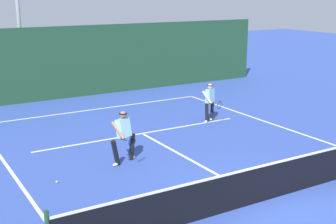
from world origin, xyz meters
TOP-DOWN VIEW (x-y plane):
  - ground_plane at (0.00, 0.00)m, footprint 80.00×80.00m
  - court_line_baseline_far at (0.00, 10.75)m, footprint 9.92×0.10m
  - court_line_service at (0.00, 6.52)m, footprint 8.09×0.10m
  - court_line_centre at (0.00, 3.20)m, footprint 0.10×6.40m
  - tennis_net at (0.00, 0.00)m, footprint 10.87×0.09m
  - player_near at (-1.84, 4.17)m, footprint 1.00×0.97m
  - player_far at (3.08, 6.62)m, footprint 0.66×0.91m
  - tennis_ball at (-4.08, 3.70)m, footprint 0.07×0.07m
  - back_fence_windscreen at (0.00, 13.58)m, footprint 21.51×0.12m

SIDE VIEW (x-z plane):
  - ground_plane at x=0.00m, z-range 0.00..0.00m
  - court_line_baseline_far at x=0.00m, z-range 0.00..0.01m
  - court_line_service at x=0.00m, z-range 0.00..0.01m
  - court_line_centre at x=0.00m, z-range 0.00..0.01m
  - tennis_ball at x=-4.08m, z-range 0.00..0.07m
  - tennis_net at x=0.00m, z-range -0.06..1.06m
  - player_far at x=3.08m, z-range 0.07..1.59m
  - player_near at x=-1.84m, z-range 0.08..1.68m
  - back_fence_windscreen at x=0.00m, z-range 0.00..3.45m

